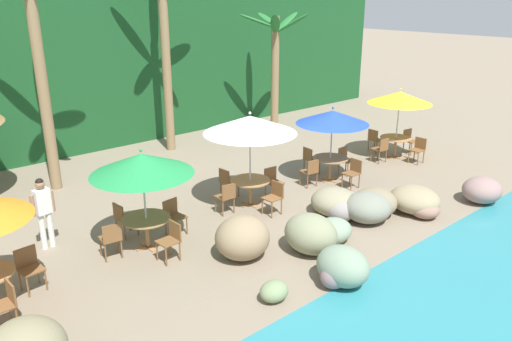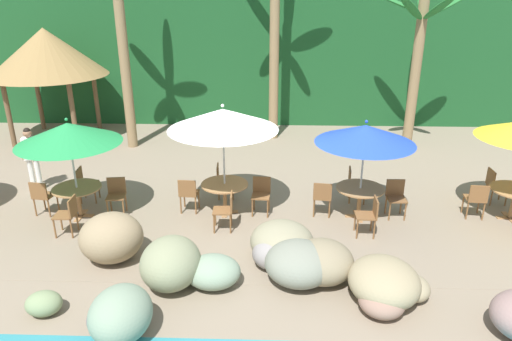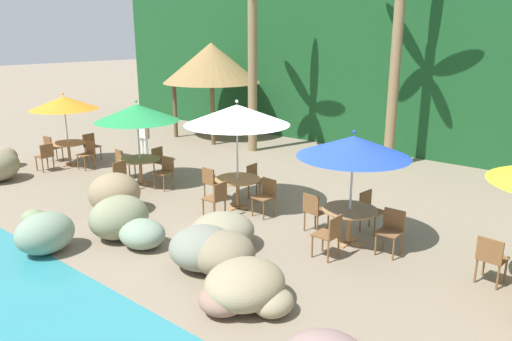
{
  "view_description": "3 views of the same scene",
  "coord_description": "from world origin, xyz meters",
  "px_view_note": "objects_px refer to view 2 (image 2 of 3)",
  "views": [
    {
      "loc": [
        -8.61,
        -9.52,
        5.57
      ],
      "look_at": [
        -0.37,
        -0.03,
        1.12
      ],
      "focal_mm": 35.46,
      "sensor_mm": 36.0,
      "label": 1
    },
    {
      "loc": [
        0.75,
        -9.65,
        5.03
      ],
      "look_at": [
        0.44,
        -0.05,
        1.22
      ],
      "focal_mm": 32.71,
      "sensor_mm": 36.0,
      "label": 2
    },
    {
      "loc": [
        7.17,
        -8.02,
        4.11
      ],
      "look_at": [
        0.21,
        0.37,
        1.02
      ],
      "focal_mm": 34.0,
      "sensor_mm": 36.0,
      "label": 3
    }
  ],
  "objects_px": {
    "chair_yellow_left": "(476,198)",
    "waiter_in_white": "(31,154)",
    "chair_white_inland": "(222,179)",
    "dining_table_green": "(77,192)",
    "chair_white_right": "(227,209)",
    "palapa_hut": "(46,52)",
    "chair_yellow_inland": "(494,184)",
    "palm_tree_second": "(275,14)",
    "chair_green_seaward": "(116,193)",
    "umbrella_blue": "(365,134)",
    "umbrella_green": "(68,133)",
    "umbrella_white": "(223,119)",
    "chair_white_left": "(188,193)",
    "chair_blue_seaward": "(396,195)",
    "palm_tree_nearest": "(120,19)",
    "palm_tree_third": "(418,49)",
    "chair_green_left": "(42,195)",
    "chair_blue_right": "(370,214)",
    "chair_blue_left": "(322,196)",
    "chair_green_right": "(68,213)",
    "dining_table_blue": "(360,193)",
    "chair_green_inland": "(85,182)",
    "chair_white_seaward": "(261,193)",
    "chair_blue_inland": "(354,182)",
    "dining_table_white": "(225,189)"
  },
  "relations": [
    {
      "from": "chair_green_seaward",
      "to": "palm_tree_second",
      "type": "relative_size",
      "value": 0.13
    },
    {
      "from": "chair_green_seaward",
      "to": "palapa_hut",
      "type": "bearing_deg",
      "value": 123.92
    },
    {
      "from": "umbrella_blue",
      "to": "chair_blue_left",
      "type": "height_order",
      "value": "umbrella_blue"
    },
    {
      "from": "umbrella_green",
      "to": "umbrella_white",
      "type": "bearing_deg",
      "value": 5.44
    },
    {
      "from": "chair_yellow_left",
      "to": "waiter_in_white",
      "type": "distance_m",
      "value": 10.98
    },
    {
      "from": "umbrella_blue",
      "to": "dining_table_blue",
      "type": "distance_m",
      "value": 1.41
    },
    {
      "from": "chair_yellow_left",
      "to": "chair_blue_left",
      "type": "bearing_deg",
      "value": 179.89
    },
    {
      "from": "umbrella_green",
      "to": "chair_green_left",
      "type": "distance_m",
      "value": 1.74
    },
    {
      "from": "dining_table_green",
      "to": "chair_white_right",
      "type": "bearing_deg",
      "value": -8.58
    },
    {
      "from": "umbrella_blue",
      "to": "palm_tree_third",
      "type": "height_order",
      "value": "palm_tree_third"
    },
    {
      "from": "chair_white_left",
      "to": "chair_white_right",
      "type": "height_order",
      "value": "same"
    },
    {
      "from": "dining_table_green",
      "to": "chair_blue_seaward",
      "type": "xyz_separation_m",
      "value": [
        7.34,
        0.28,
        -0.1
      ]
    },
    {
      "from": "chair_green_right",
      "to": "chair_blue_right",
      "type": "xyz_separation_m",
      "value": [
        6.44,
        0.17,
        0.0
      ]
    },
    {
      "from": "palm_tree_nearest",
      "to": "palm_tree_third",
      "type": "height_order",
      "value": "palm_tree_nearest"
    },
    {
      "from": "chair_white_left",
      "to": "palm_tree_nearest",
      "type": "bearing_deg",
      "value": 119.33
    },
    {
      "from": "chair_white_inland",
      "to": "chair_yellow_left",
      "type": "height_order",
      "value": "same"
    },
    {
      "from": "umbrella_green",
      "to": "dining_table_green",
      "type": "relative_size",
      "value": 2.16
    },
    {
      "from": "chair_green_right",
      "to": "dining_table_blue",
      "type": "distance_m",
      "value": 6.45
    },
    {
      "from": "chair_green_right",
      "to": "palm_tree_second",
      "type": "relative_size",
      "value": 0.13
    },
    {
      "from": "chair_green_seaward",
      "to": "chair_blue_inland",
      "type": "height_order",
      "value": "same"
    },
    {
      "from": "palapa_hut",
      "to": "umbrella_blue",
      "type": "bearing_deg",
      "value": -31.38
    },
    {
      "from": "umbrella_green",
      "to": "chair_blue_left",
      "type": "relative_size",
      "value": 2.73
    },
    {
      "from": "chair_green_inland",
      "to": "chair_white_right",
      "type": "relative_size",
      "value": 1.0
    },
    {
      "from": "dining_table_white",
      "to": "chair_blue_seaward",
      "type": "height_order",
      "value": "chair_blue_seaward"
    },
    {
      "from": "palm_tree_nearest",
      "to": "chair_yellow_left",
      "type": "bearing_deg",
      "value": -27.75
    },
    {
      "from": "chair_green_inland",
      "to": "chair_blue_inland",
      "type": "relative_size",
      "value": 1.0
    },
    {
      "from": "chair_blue_inland",
      "to": "chair_white_inland",
      "type": "bearing_deg",
      "value": 177.73
    },
    {
      "from": "waiter_in_white",
      "to": "chair_yellow_inland",
      "type": "bearing_deg",
      "value": -2.11
    },
    {
      "from": "umbrella_white",
      "to": "chair_blue_right",
      "type": "height_order",
      "value": "umbrella_white"
    },
    {
      "from": "dining_table_white",
      "to": "dining_table_blue",
      "type": "xyz_separation_m",
      "value": [
        3.13,
        -0.14,
        0.0
      ]
    },
    {
      "from": "chair_yellow_inland",
      "to": "chair_white_right",
      "type": "bearing_deg",
      "value": -166.2
    },
    {
      "from": "chair_green_seaward",
      "to": "chair_yellow_inland",
      "type": "xyz_separation_m",
      "value": [
        9.1,
        0.86,
        0.0
      ]
    },
    {
      "from": "dining_table_blue",
      "to": "chair_blue_right",
      "type": "height_order",
      "value": "chair_blue_right"
    },
    {
      "from": "waiter_in_white",
      "to": "palm_tree_third",
      "type": "bearing_deg",
      "value": 20.11
    },
    {
      "from": "chair_green_right",
      "to": "chair_blue_left",
      "type": "bearing_deg",
      "value": 10.72
    },
    {
      "from": "palm_tree_third",
      "to": "chair_yellow_left",
      "type": "bearing_deg",
      "value": -88.44
    },
    {
      "from": "chair_white_right",
      "to": "waiter_in_white",
      "type": "height_order",
      "value": "waiter_in_white"
    },
    {
      "from": "umbrella_white",
      "to": "chair_yellow_left",
      "type": "bearing_deg",
      "value": -1.28
    },
    {
      "from": "palapa_hut",
      "to": "chair_green_inland",
      "type": "bearing_deg",
      "value": -60.59
    },
    {
      "from": "chair_yellow_left",
      "to": "palm_tree_second",
      "type": "bearing_deg",
      "value": 127.44
    },
    {
      "from": "chair_white_inland",
      "to": "palapa_hut",
      "type": "distance_m",
      "value": 8.33
    },
    {
      "from": "umbrella_green",
      "to": "chair_green_seaward",
      "type": "relative_size",
      "value": 2.73
    },
    {
      "from": "chair_green_seaward",
      "to": "chair_white_inland",
      "type": "relative_size",
      "value": 1.0
    },
    {
      "from": "dining_table_white",
      "to": "palm_tree_third",
      "type": "relative_size",
      "value": 0.23
    },
    {
      "from": "dining_table_white",
      "to": "chair_white_right",
      "type": "relative_size",
      "value": 1.26
    },
    {
      "from": "chair_white_seaward",
      "to": "chair_yellow_left",
      "type": "relative_size",
      "value": 1.0
    },
    {
      "from": "chair_white_inland",
      "to": "dining_table_blue",
      "type": "distance_m",
      "value": 3.42
    },
    {
      "from": "chair_blue_seaward",
      "to": "waiter_in_white",
      "type": "xyz_separation_m",
      "value": [
        -9.08,
        1.2,
        0.47
      ]
    },
    {
      "from": "chair_white_seaward",
      "to": "chair_blue_inland",
      "type": "distance_m",
      "value": 2.38
    },
    {
      "from": "chair_blue_seaward",
      "to": "waiter_in_white",
      "type": "bearing_deg",
      "value": 172.44
    }
  ]
}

